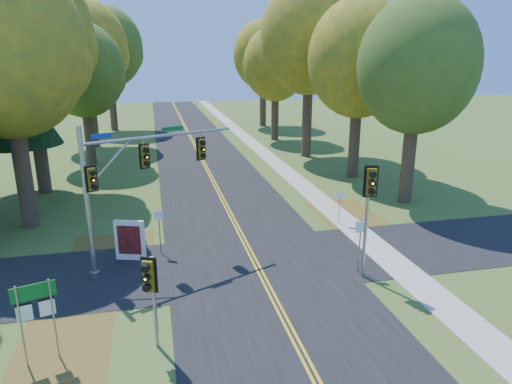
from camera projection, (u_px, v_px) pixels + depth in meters
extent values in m
plane|color=#416021|center=(265.00, 282.00, 19.17)|extent=(160.00, 160.00, 0.00)
cube|color=black|center=(265.00, 282.00, 19.17)|extent=(8.00, 160.00, 0.02)
cube|color=black|center=(255.00, 262.00, 21.04)|extent=(60.00, 6.00, 0.02)
cube|color=gold|center=(263.00, 282.00, 19.15)|extent=(0.10, 160.00, 0.01)
cube|color=gold|center=(267.00, 281.00, 19.19)|extent=(0.10, 160.00, 0.01)
cube|color=#9E998E|center=(399.00, 267.00, 20.48)|extent=(1.60, 160.00, 0.06)
cube|color=brown|center=(112.00, 257.00, 21.54)|extent=(4.00, 6.00, 0.00)
cube|color=brown|center=(355.00, 221.00, 26.22)|extent=(3.50, 8.00, 0.00)
cube|color=brown|center=(63.00, 349.00, 14.78)|extent=(3.00, 5.00, 0.00)
cylinder|color=#38281C|center=(22.00, 167.00, 24.53)|extent=(0.86, 0.86, 6.75)
ellipsoid|color=#B98B18|center=(4.00, 47.00, 22.76)|extent=(8.00, 8.00, 9.20)
sphere|color=#B98B18|center=(46.00, 63.00, 24.45)|extent=(4.80, 4.80, 4.80)
cylinder|color=#38281C|center=(409.00, 156.00, 28.86)|extent=(0.83, 0.83, 6.08)
ellipsoid|color=#4D661F|center=(418.00, 65.00, 27.27)|extent=(7.20, 7.20, 8.28)
sphere|color=#4D661F|center=(427.00, 77.00, 28.79)|extent=(4.32, 4.32, 4.32)
sphere|color=#4D661F|center=(406.00, 52.00, 26.12)|extent=(3.96, 3.96, 3.96)
cylinder|color=#38281C|center=(38.00, 139.00, 30.75)|extent=(0.89, 0.89, 7.42)
ellipsoid|color=#B98B18|center=(24.00, 34.00, 28.83)|extent=(8.60, 8.60, 9.89)
sphere|color=#B98B18|center=(58.00, 49.00, 30.64)|extent=(5.16, 5.16, 5.16)
cylinder|color=#38281C|center=(355.00, 137.00, 35.06)|extent=(0.84, 0.84, 6.30)
ellipsoid|color=#B98B18|center=(360.00, 58.00, 33.39)|extent=(7.60, 7.60, 8.74)
sphere|color=#B98B18|center=(371.00, 68.00, 35.00)|extent=(4.56, 4.56, 4.56)
sphere|color=#B98B18|center=(347.00, 47.00, 32.18)|extent=(4.18, 4.18, 4.18)
cylinder|color=#38281C|center=(89.00, 132.00, 39.14)|extent=(0.81, 0.81, 5.62)
ellipsoid|color=#4D661F|center=(82.00, 70.00, 37.65)|extent=(6.80, 6.80, 7.82)
sphere|color=#4D661F|center=(102.00, 78.00, 39.09)|extent=(4.08, 4.08, 4.08)
sphere|color=#4D661F|center=(65.00, 62.00, 36.57)|extent=(3.74, 3.74, 3.74)
cylinder|color=#38281C|center=(307.00, 116.00, 42.20)|extent=(0.90, 0.90, 7.65)
ellipsoid|color=#B98B18|center=(310.00, 37.00, 40.22)|extent=(8.80, 8.80, 10.12)
sphere|color=#B98B18|center=(323.00, 48.00, 42.08)|extent=(5.28, 5.28, 5.28)
sphere|color=#B98B18|center=(296.00, 25.00, 38.82)|extent=(4.84, 4.84, 4.84)
cylinder|color=#38281C|center=(93.00, 113.00, 46.95)|extent=(0.87, 0.87, 6.98)
ellipsoid|color=#B98B18|center=(86.00, 48.00, 45.13)|extent=(8.20, 8.20, 9.43)
sphere|color=#B98B18|center=(105.00, 57.00, 46.86)|extent=(4.92, 4.92, 4.92)
sphere|color=#B98B18|center=(68.00, 39.00, 43.82)|extent=(4.51, 4.51, 4.51)
cylinder|color=#38281C|center=(275.00, 114.00, 50.93)|extent=(0.82, 0.82, 5.85)
ellipsoid|color=#B98B18|center=(276.00, 64.00, 49.39)|extent=(7.00, 7.00, 8.05)
sphere|color=#B98B18|center=(285.00, 70.00, 50.87)|extent=(4.20, 4.20, 4.20)
sphere|color=#B98B18|center=(266.00, 57.00, 48.27)|extent=(3.85, 3.85, 3.85)
cylinder|color=#38281C|center=(112.00, 102.00, 57.35)|extent=(0.88, 0.88, 7.20)
ellipsoid|color=#4D661F|center=(108.00, 47.00, 55.48)|extent=(8.40, 8.40, 9.66)
sphere|color=#4D661F|center=(123.00, 54.00, 57.25)|extent=(5.04, 5.04, 5.04)
sphere|color=#4D661F|center=(93.00, 40.00, 54.14)|extent=(4.62, 4.62, 4.62)
cylinder|color=#38281C|center=(263.00, 101.00, 61.08)|extent=(0.85, 0.85, 6.53)
ellipsoid|color=#B98B18|center=(263.00, 55.00, 59.37)|extent=(7.80, 7.80, 8.97)
sphere|color=#B98B18|center=(272.00, 61.00, 61.01)|extent=(4.68, 4.68, 4.68)
sphere|color=#B98B18|center=(254.00, 48.00, 58.13)|extent=(4.29, 4.29, 4.29)
cylinder|color=#38281C|center=(23.00, 170.00, 30.89)|extent=(0.50, 0.50, 3.42)
cone|color=black|center=(13.00, 104.00, 29.62)|extent=(5.60, 5.60, 5.45)
cone|color=black|center=(3.00, 41.00, 28.50)|extent=(4.57, 4.57, 5.45)
cylinder|color=gray|center=(87.00, 205.00, 18.63)|extent=(0.21, 0.21, 6.52)
cylinder|color=gray|center=(95.00, 275.00, 19.52)|extent=(0.41, 0.41, 0.28)
cylinder|color=gray|center=(162.00, 136.00, 19.91)|extent=(6.43, 2.98, 0.13)
cylinder|color=gray|center=(109.00, 164.00, 18.76)|extent=(1.96, 0.94, 1.93)
cylinder|color=gray|center=(143.00, 142.00, 19.45)|extent=(0.04, 0.04, 0.34)
cube|color=#72590C|center=(144.00, 156.00, 19.63)|extent=(0.40, 0.38, 0.93)
cube|color=black|center=(144.00, 156.00, 19.63)|extent=(0.45, 0.22, 1.10)
sphere|color=orange|center=(147.00, 157.00, 19.47)|extent=(0.17, 0.17, 0.17)
cylinder|color=black|center=(146.00, 150.00, 19.38)|extent=(0.27, 0.23, 0.22)
cylinder|color=black|center=(147.00, 157.00, 19.47)|extent=(0.27, 0.23, 0.22)
cylinder|color=black|center=(147.00, 164.00, 19.56)|extent=(0.27, 0.23, 0.22)
cylinder|color=gray|center=(200.00, 135.00, 21.06)|extent=(0.04, 0.04, 0.34)
cube|color=#72590C|center=(201.00, 149.00, 21.24)|extent=(0.40, 0.38, 0.93)
cube|color=black|center=(201.00, 149.00, 21.24)|extent=(0.45, 0.22, 1.10)
sphere|color=orange|center=(203.00, 149.00, 21.08)|extent=(0.17, 0.17, 0.17)
cylinder|color=black|center=(203.00, 143.00, 20.99)|extent=(0.27, 0.23, 0.22)
cylinder|color=black|center=(203.00, 149.00, 21.08)|extent=(0.27, 0.23, 0.22)
cylinder|color=black|center=(203.00, 156.00, 21.16)|extent=(0.27, 0.23, 0.22)
cube|color=#72590C|center=(91.00, 179.00, 18.33)|extent=(0.40, 0.38, 0.93)
cube|color=black|center=(91.00, 179.00, 18.33)|extent=(0.45, 0.22, 1.10)
sphere|color=orange|center=(93.00, 180.00, 18.17)|extent=(0.17, 0.17, 0.17)
cylinder|color=black|center=(92.00, 173.00, 18.08)|extent=(0.27, 0.23, 0.22)
cylinder|color=black|center=(93.00, 180.00, 18.17)|extent=(0.27, 0.23, 0.22)
cylinder|color=black|center=(94.00, 187.00, 18.25)|extent=(0.27, 0.23, 0.22)
cube|color=navy|center=(101.00, 136.00, 18.31)|extent=(0.78, 0.38, 0.21)
cube|color=#0C5926|center=(172.00, 129.00, 20.13)|extent=(0.95, 0.45, 0.21)
cylinder|color=#9C9EA4|center=(366.00, 224.00, 18.95)|extent=(0.13, 0.13, 4.88)
cube|color=#72590C|center=(371.00, 181.00, 18.18)|extent=(0.44, 0.40, 1.11)
cube|color=black|center=(371.00, 181.00, 18.18)|extent=(0.57, 0.15, 1.31)
sphere|color=orange|center=(372.00, 183.00, 17.93)|extent=(0.20, 0.20, 0.20)
cylinder|color=black|center=(373.00, 174.00, 17.83)|extent=(0.30, 0.23, 0.27)
cylinder|color=black|center=(372.00, 183.00, 17.93)|extent=(0.30, 0.23, 0.27)
cylinder|color=black|center=(372.00, 192.00, 18.04)|extent=(0.30, 0.23, 0.27)
cylinder|color=#9C9FA4|center=(155.00, 303.00, 14.50)|extent=(0.12, 0.12, 3.19)
cube|color=#72590C|center=(149.00, 275.00, 13.98)|extent=(0.43, 0.41, 1.00)
cube|color=black|center=(149.00, 275.00, 13.98)|extent=(0.49, 0.24, 1.18)
sphere|color=orange|center=(146.00, 278.00, 13.76)|extent=(0.18, 0.18, 0.18)
cylinder|color=black|center=(145.00, 269.00, 13.67)|extent=(0.28, 0.24, 0.24)
cylinder|color=black|center=(146.00, 278.00, 13.76)|extent=(0.28, 0.24, 0.24)
cylinder|color=black|center=(147.00, 288.00, 13.85)|extent=(0.28, 0.24, 0.24)
cylinder|color=gray|center=(21.00, 327.00, 13.61)|extent=(0.05, 0.05, 2.71)
cylinder|color=gray|center=(54.00, 319.00, 14.05)|extent=(0.05, 0.05, 2.71)
cube|color=#0D5E1E|center=(33.00, 292.00, 13.55)|extent=(1.22, 0.42, 0.50)
cube|color=silver|center=(33.00, 292.00, 13.55)|extent=(1.03, 0.33, 0.07)
cube|color=silver|center=(24.00, 314.00, 13.58)|extent=(0.44, 0.17, 0.50)
cube|color=black|center=(23.00, 305.00, 13.50)|extent=(0.43, 0.14, 0.09)
cube|color=silver|center=(47.00, 308.00, 13.89)|extent=(0.44, 0.17, 0.50)
cube|color=black|center=(46.00, 299.00, 13.80)|extent=(0.43, 0.14, 0.09)
cube|color=silver|center=(130.00, 240.00, 21.04)|extent=(1.38, 0.59, 1.92)
cube|color=maroon|center=(129.00, 240.00, 20.92)|extent=(1.03, 0.34, 1.39)
cube|color=silver|center=(120.00, 256.00, 21.31)|extent=(0.11, 0.11, 0.32)
cube|color=silver|center=(143.00, 257.00, 21.23)|extent=(0.11, 0.11, 0.32)
cylinder|color=gray|center=(339.00, 207.00, 25.51)|extent=(0.05, 0.05, 2.00)
cube|color=white|center=(340.00, 195.00, 25.28)|extent=(0.38, 0.11, 0.41)
cylinder|color=gray|center=(360.00, 246.00, 19.71)|extent=(0.06, 0.06, 2.46)
cube|color=white|center=(361.00, 227.00, 19.43)|extent=(0.47, 0.14, 0.50)
cylinder|color=gray|center=(160.00, 232.00, 21.64)|extent=(0.05, 0.05, 2.25)
cube|color=white|center=(158.00, 215.00, 21.39)|extent=(0.41, 0.19, 0.46)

